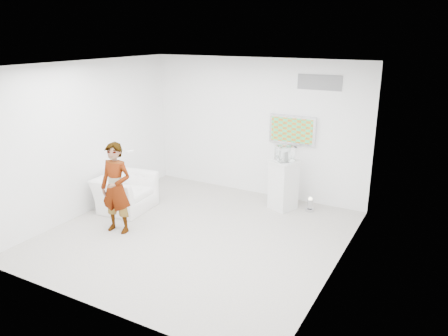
# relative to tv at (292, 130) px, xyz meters

# --- Properties ---
(room) EXTENTS (5.01, 5.01, 3.00)m
(room) POSITION_rel_tv_xyz_m (-0.85, -2.45, -0.05)
(room) COLOR beige
(room) RESTS_ON ground
(tv) EXTENTS (1.00, 0.08, 0.60)m
(tv) POSITION_rel_tv_xyz_m (0.00, 0.00, 0.00)
(tv) COLOR #BCBCC1
(tv) RESTS_ON room
(logo_decal) EXTENTS (0.90, 0.02, 0.30)m
(logo_decal) POSITION_rel_tv_xyz_m (0.50, 0.04, 1.00)
(logo_decal) COLOR slate
(logo_decal) RESTS_ON room
(person) EXTENTS (0.65, 0.46, 1.67)m
(person) POSITION_rel_tv_xyz_m (-2.19, -3.00, -0.72)
(person) COLOR white
(person) RESTS_ON room
(armchair) EXTENTS (1.05, 1.18, 0.72)m
(armchair) POSITION_rel_tv_xyz_m (-2.77, -2.13, -1.19)
(armchair) COLOR white
(armchair) RESTS_ON room
(pedestal) EXTENTS (0.65, 0.65, 1.03)m
(pedestal) POSITION_rel_tv_xyz_m (0.06, -0.55, -1.04)
(pedestal) COLOR silver
(pedestal) RESTS_ON room
(floor_uplight) EXTENTS (0.22, 0.22, 0.29)m
(floor_uplight) POSITION_rel_tv_xyz_m (0.60, -0.43, -1.41)
(floor_uplight) COLOR silver
(floor_uplight) RESTS_ON room
(vitrine) EXTENTS (0.43, 0.43, 0.30)m
(vitrine) POSITION_rel_tv_xyz_m (0.06, -0.55, -0.37)
(vitrine) COLOR silver
(vitrine) RESTS_ON pedestal
(console) EXTENTS (0.05, 0.15, 0.20)m
(console) POSITION_rel_tv_xyz_m (0.06, -0.55, -0.42)
(console) COLOR silver
(console) RESTS_ON pedestal
(wii_remote) EXTENTS (0.07, 0.13, 0.03)m
(wii_remote) POSITION_rel_tv_xyz_m (-1.96, -2.82, -0.05)
(wii_remote) COLOR silver
(wii_remote) RESTS_ON person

